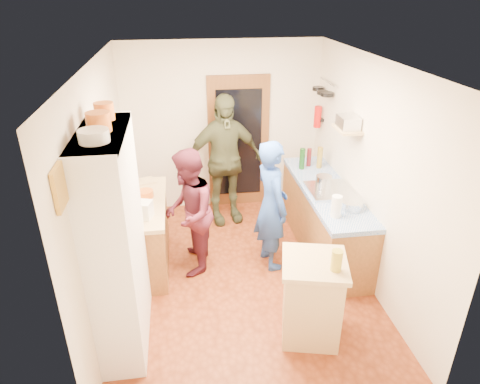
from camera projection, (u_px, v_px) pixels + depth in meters
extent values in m
cube|color=brown|center=(241.00, 276.00, 5.37)|extent=(3.00, 4.00, 0.02)
cube|color=silver|center=(242.00, 61.00, 4.22)|extent=(3.00, 4.00, 0.02)
cube|color=beige|center=(222.00, 128.00, 6.58)|extent=(3.00, 0.02, 2.60)
cube|color=beige|center=(283.00, 298.00, 3.01)|extent=(3.00, 0.02, 2.60)
cube|color=beige|center=(103.00, 190.00, 4.60)|extent=(0.02, 4.00, 2.60)
cube|color=beige|center=(369.00, 173.00, 4.99)|extent=(0.02, 4.00, 2.60)
cube|color=brown|center=(239.00, 143.00, 6.69)|extent=(0.95, 0.06, 2.10)
cube|color=black|center=(239.00, 144.00, 6.66)|extent=(0.70, 0.02, 1.70)
cube|color=white|center=(117.00, 244.00, 4.00)|extent=(0.40, 1.20, 2.20)
cube|color=white|center=(100.00, 134.00, 3.53)|extent=(0.40, 1.14, 0.04)
cylinder|color=white|center=(94.00, 136.00, 3.26)|extent=(0.24, 0.24, 0.10)
cylinder|color=orange|center=(98.00, 122.00, 3.48)|extent=(0.20, 0.20, 0.16)
cylinder|color=orange|center=(104.00, 111.00, 3.78)|extent=(0.17, 0.17, 0.15)
cube|color=#975C2A|center=(143.00, 235.00, 5.42)|extent=(0.60, 1.40, 0.85)
cube|color=tan|center=(139.00, 203.00, 5.22)|extent=(0.64, 1.44, 0.05)
cube|color=white|center=(140.00, 210.00, 4.83)|extent=(0.30, 0.24, 0.20)
cylinder|color=white|center=(132.00, 204.00, 4.98)|extent=(0.16, 0.16, 0.16)
cylinder|color=orange|center=(146.00, 194.00, 5.31)|extent=(0.20, 0.20, 0.09)
cube|color=tan|center=(143.00, 182.00, 5.71)|extent=(0.36, 0.31, 0.02)
cube|color=#975C2A|center=(323.00, 220.00, 5.78)|extent=(0.60, 2.20, 0.84)
cube|color=#184EAA|center=(326.00, 190.00, 5.58)|extent=(0.62, 2.22, 0.06)
cube|color=silver|center=(330.00, 190.00, 5.45)|extent=(0.55, 0.58, 0.04)
cylinder|color=silver|center=(324.00, 181.00, 5.51)|extent=(0.21, 0.21, 0.13)
cylinder|color=#143F14|center=(302.00, 159.00, 6.08)|extent=(0.09, 0.09, 0.31)
cylinder|color=#591419|center=(309.00, 157.00, 6.19)|extent=(0.07, 0.07, 0.26)
cylinder|color=olive|center=(320.00, 158.00, 6.12)|extent=(0.08, 0.08, 0.31)
cylinder|color=white|center=(336.00, 206.00, 4.83)|extent=(0.14, 0.14, 0.26)
cylinder|color=silver|center=(352.00, 205.00, 5.03)|extent=(0.34, 0.34, 0.10)
cube|color=tan|center=(311.00, 301.00, 4.29)|extent=(0.66, 0.66, 0.86)
cube|color=tan|center=(315.00, 263.00, 4.09)|extent=(0.75, 0.75, 0.05)
cube|color=white|center=(309.00, 259.00, 4.13)|extent=(0.41, 0.35, 0.02)
cylinder|color=#AD9E2D|center=(337.00, 260.00, 3.91)|extent=(0.13, 0.13, 0.21)
cylinder|color=silver|center=(328.00, 82.00, 6.01)|extent=(0.02, 0.65, 0.02)
cylinder|color=black|center=(327.00, 94.00, 5.90)|extent=(0.18, 0.18, 0.05)
cylinder|color=black|center=(322.00, 92.00, 6.09)|extent=(0.16, 0.16, 0.05)
cylinder|color=black|center=(318.00, 89.00, 6.26)|extent=(0.17, 0.17, 0.05)
cube|color=tan|center=(347.00, 129.00, 5.20)|extent=(0.26, 0.42, 0.03)
cube|color=silver|center=(348.00, 122.00, 5.16)|extent=(0.23, 0.30, 0.15)
cube|color=black|center=(321.00, 120.00, 6.43)|extent=(0.06, 0.10, 0.04)
cylinder|color=red|center=(318.00, 117.00, 6.40)|extent=(0.11, 0.11, 0.32)
cube|color=gold|center=(59.00, 188.00, 2.89)|extent=(0.03, 0.25, 0.30)
imported|color=#264AA1|center=(275.00, 206.00, 5.24)|extent=(0.52, 0.68, 1.68)
imported|color=#4B1825|center=(191.00, 212.00, 5.20)|extent=(0.69, 0.84, 1.60)
imported|color=#3A3D25|center=(225.00, 160.00, 6.23)|extent=(1.22, 0.69, 1.95)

